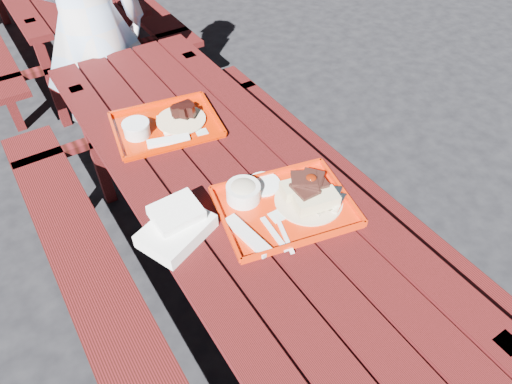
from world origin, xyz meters
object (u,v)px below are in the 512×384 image
Objects in this scene: far_tray at (165,125)px; person at (89,26)px; near_tray at (283,199)px; picnic_table_near at (236,216)px.

person reaches higher than far_tray.
person is at bearing 95.92° from near_tray.
near_tray is at bearing -68.17° from picnic_table_near.
picnic_table_near is 4.95× the size of far_tray.
person is (-0.16, 1.54, 0.07)m from near_tray.
person is at bearing 93.43° from picnic_table_near.
far_tray is at bearing 100.45° from person.
far_tray is (-0.08, 0.44, 0.21)m from picnic_table_near.
near_tray reaches higher than far_tray.
picnic_table_near is 0.31m from near_tray.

